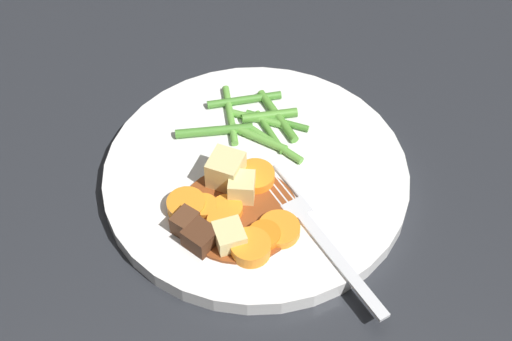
% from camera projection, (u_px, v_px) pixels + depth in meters
% --- Properties ---
extents(ground_plane, '(3.00, 3.00, 0.00)m').
position_uv_depth(ground_plane, '(256.00, 182.00, 0.69)').
color(ground_plane, '#26282D').
extents(dinner_plate, '(0.28, 0.28, 0.02)m').
position_uv_depth(dinner_plate, '(256.00, 176.00, 0.68)').
color(dinner_plate, white).
rests_on(dinner_plate, ground_plane).
extents(stew_sauce, '(0.10, 0.10, 0.00)m').
position_uv_depth(stew_sauce, '(239.00, 213.00, 0.64)').
color(stew_sauce, brown).
rests_on(stew_sauce, dinner_plate).
extents(carrot_slice_0, '(0.05, 0.05, 0.01)m').
position_uv_depth(carrot_slice_0, '(279.00, 229.00, 0.63)').
color(carrot_slice_0, orange).
rests_on(carrot_slice_0, dinner_plate).
extents(carrot_slice_1, '(0.04, 0.04, 0.01)m').
position_uv_depth(carrot_slice_1, '(227.00, 210.00, 0.64)').
color(carrot_slice_1, orange).
rests_on(carrot_slice_1, dinner_plate).
extents(carrot_slice_2, '(0.05, 0.05, 0.01)m').
position_uv_depth(carrot_slice_2, '(247.00, 247.00, 0.62)').
color(carrot_slice_2, orange).
rests_on(carrot_slice_2, dinner_plate).
extents(carrot_slice_3, '(0.05, 0.05, 0.01)m').
position_uv_depth(carrot_slice_3, '(250.00, 177.00, 0.66)').
color(carrot_slice_3, orange).
rests_on(carrot_slice_3, dinner_plate).
extents(carrot_slice_4, '(0.05, 0.05, 0.01)m').
position_uv_depth(carrot_slice_4, '(186.00, 206.00, 0.64)').
color(carrot_slice_4, orange).
rests_on(carrot_slice_4, dinner_plate).
extents(carrot_slice_5, '(0.03, 0.03, 0.01)m').
position_uv_depth(carrot_slice_5, '(222.00, 223.00, 0.63)').
color(carrot_slice_5, orange).
rests_on(carrot_slice_5, dinner_plate).
extents(carrot_slice_6, '(0.03, 0.03, 0.01)m').
position_uv_depth(carrot_slice_6, '(204.00, 208.00, 0.64)').
color(carrot_slice_6, orange).
rests_on(carrot_slice_6, dinner_plate).
extents(carrot_slice_7, '(0.04, 0.04, 0.01)m').
position_uv_depth(carrot_slice_7, '(264.00, 236.00, 0.62)').
color(carrot_slice_7, orange).
rests_on(carrot_slice_7, dinner_plate).
extents(potato_chunk_0, '(0.04, 0.04, 0.03)m').
position_uv_depth(potato_chunk_0, '(226.00, 171.00, 0.66)').
color(potato_chunk_0, '#EAD68C').
rests_on(potato_chunk_0, dinner_plate).
extents(potato_chunk_1, '(0.02, 0.02, 0.02)m').
position_uv_depth(potato_chunk_1, '(242.00, 188.00, 0.65)').
color(potato_chunk_1, '#EAD68C').
rests_on(potato_chunk_1, dinner_plate).
extents(potato_chunk_2, '(0.03, 0.03, 0.02)m').
position_uv_depth(potato_chunk_2, '(229.00, 237.00, 0.62)').
color(potato_chunk_2, '#EAD68C').
rests_on(potato_chunk_2, dinner_plate).
extents(meat_chunk_0, '(0.03, 0.03, 0.02)m').
position_uv_depth(meat_chunk_0, '(185.00, 223.00, 0.63)').
color(meat_chunk_0, '#56331E').
rests_on(meat_chunk_0, dinner_plate).
extents(meat_chunk_1, '(0.03, 0.03, 0.02)m').
position_uv_depth(meat_chunk_1, '(200.00, 237.00, 0.62)').
color(meat_chunk_1, '#4C2B19').
rests_on(meat_chunk_1, dinner_plate).
extents(green_bean_0, '(0.05, 0.03, 0.01)m').
position_uv_depth(green_bean_0, '(270.00, 132.00, 0.70)').
color(green_bean_0, '#599E38').
rests_on(green_bean_0, dinner_plate).
extents(green_bean_1, '(0.04, 0.05, 0.01)m').
position_uv_depth(green_bean_1, '(275.00, 144.00, 0.69)').
color(green_bean_1, '#66AD42').
rests_on(green_bean_1, dinner_plate).
extents(green_bean_2, '(0.02, 0.07, 0.01)m').
position_uv_depth(green_bean_2, '(214.00, 131.00, 0.70)').
color(green_bean_2, '#4C8E33').
rests_on(green_bean_2, dinner_plate).
extents(green_bean_3, '(0.02, 0.06, 0.01)m').
position_uv_depth(green_bean_3, '(260.00, 119.00, 0.71)').
color(green_bean_3, '#66AD42').
rests_on(green_bean_3, dinner_plate).
extents(green_bean_4, '(0.02, 0.05, 0.01)m').
position_uv_depth(green_bean_4, '(270.00, 115.00, 0.72)').
color(green_bean_4, '#599E38').
rests_on(green_bean_4, dinner_plate).
extents(green_bean_5, '(0.07, 0.02, 0.01)m').
position_uv_depth(green_bean_5, '(230.00, 115.00, 0.72)').
color(green_bean_5, '#66AD42').
rests_on(green_bean_5, dinner_plate).
extents(green_bean_6, '(0.03, 0.07, 0.01)m').
position_uv_depth(green_bean_6, '(244.00, 100.00, 0.73)').
color(green_bean_6, '#4C8E33').
rests_on(green_bean_6, dinner_plate).
extents(green_bean_7, '(0.06, 0.04, 0.01)m').
position_uv_depth(green_bean_7, '(277.00, 116.00, 0.72)').
color(green_bean_7, '#599E38').
rests_on(green_bean_7, dinner_plate).
extents(green_bean_8, '(0.03, 0.06, 0.01)m').
position_uv_depth(green_bean_8, '(261.00, 138.00, 0.70)').
color(green_bean_8, '#66AD42').
rests_on(green_bean_8, dinner_plate).
extents(green_bean_9, '(0.02, 0.06, 0.01)m').
position_uv_depth(green_bean_9, '(277.00, 121.00, 0.71)').
color(green_bean_9, '#4C8E33').
rests_on(green_bean_9, dinner_plate).
extents(fork, '(0.15, 0.11, 0.00)m').
position_uv_depth(fork, '(317.00, 233.00, 0.63)').
color(fork, silver).
rests_on(fork, dinner_plate).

